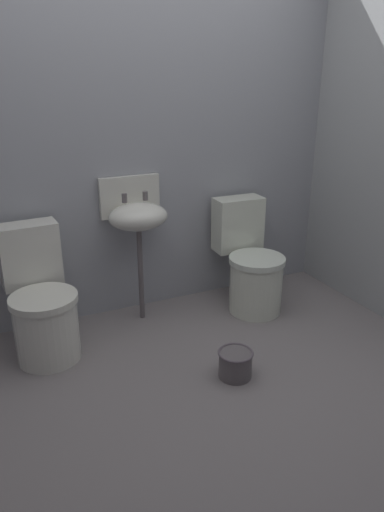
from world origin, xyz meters
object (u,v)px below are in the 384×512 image
(sink, at_px, (137,215))
(bucket, at_px, (235,363))
(toilet_right, at_px, (250,266))
(toilet_left, at_px, (42,305))

(sink, bearing_deg, bucket, -74.94)
(toilet_right, height_order, bucket, toilet_right)
(toilet_right, xyz_separation_m, sink, (-0.79, 0.19, 0.43))
(toilet_left, distance_m, toilet_right, 1.48)
(sink, bearing_deg, toilet_right, -13.42)
(bucket, bearing_deg, toilet_right, 53.83)
(toilet_right, height_order, sink, sink)
(toilet_right, xyz_separation_m, bucket, (-0.54, -0.74, -0.24))
(toilet_left, distance_m, bucket, 1.22)
(toilet_left, xyz_separation_m, toilet_right, (1.48, -0.00, 0.00))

